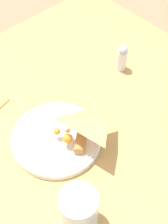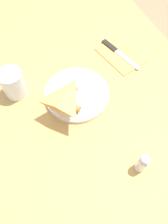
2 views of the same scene
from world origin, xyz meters
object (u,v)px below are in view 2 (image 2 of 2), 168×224
dining_table (79,93)px  napkin_folded (120,55)px  salt_shaker (143,163)px  plate_pizza (76,93)px  butter_knife (118,53)px  milk_glass (13,84)px

dining_table → napkin_folded: napkin_folded is taller
napkin_folded → salt_shaker: (0.41, -0.16, 0.04)m
plate_pizza → butter_knife: 0.25m
milk_glass → salt_shaker: bearing=32.3°
plate_pizza → milk_glass: (-0.10, -0.18, 0.03)m
dining_table → butter_knife: size_ratio=6.28×
plate_pizza → napkin_folded: size_ratio=1.12×
napkin_folded → salt_shaker: 0.44m
milk_glass → napkin_folded: bearing=91.3°
napkin_folded → butter_knife: (-0.01, -0.00, 0.00)m
plate_pizza → salt_shaker: salt_shaker is taller
plate_pizza → dining_table: bearing=150.7°
butter_knife → milk_glass: bearing=-104.0°
napkin_folded → salt_shaker: size_ratio=2.34×
milk_glass → dining_table: bearing=83.5°
napkin_folded → salt_shaker: bearing=-21.3°
salt_shaker → milk_glass: bearing=-147.7°
milk_glass → napkin_folded: (-0.01, 0.41, -0.05)m
plate_pizza → salt_shaker: size_ratio=2.61×
dining_table → milk_glass: bearing=-96.5°
dining_table → plate_pizza: 0.14m
dining_table → butter_knife: 0.22m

